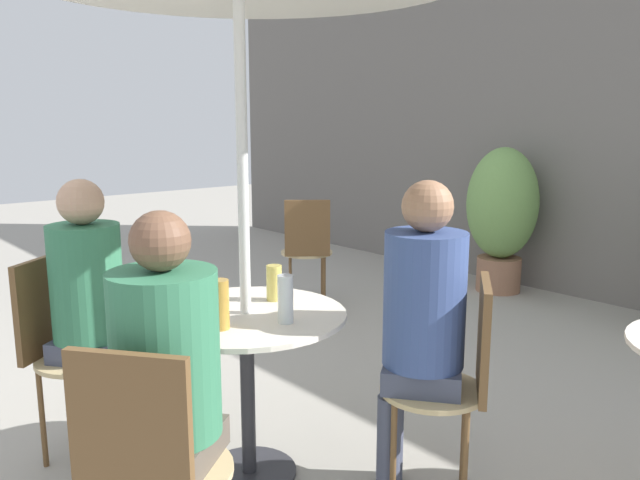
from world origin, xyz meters
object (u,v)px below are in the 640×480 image
beer_glass_0 (274,283)px  beer_glass_2 (220,304)px  bistro_chair_0 (63,338)px  bistro_chair_1 (149,461)px  seated_person_0 (90,295)px  bistro_chair_2 (457,370)px  seated_person_2 (421,314)px  beer_glass_3 (285,299)px  seated_person_1 (169,375)px  potted_plant_0 (502,211)px  cafe_table_near (247,347)px  beer_glass_1 (200,291)px  bistro_chair_3 (307,244)px

beer_glass_0 → beer_glass_2: beer_glass_2 is taller
bistro_chair_0 → beer_glass_2: bearing=-104.2°
bistro_chair_1 → seated_person_0: (-1.07, 0.26, 0.21)m
bistro_chair_2 → seated_person_2: seated_person_2 is taller
seated_person_0 → beer_glass_3: size_ratio=6.62×
bistro_chair_0 → beer_glass_3: bearing=-94.7°
bistro_chair_2 → beer_glass_3: 0.71m
seated_person_0 → seated_person_1: size_ratio=1.01×
bistro_chair_1 → potted_plant_0: 4.28m
potted_plant_0 → cafe_table_near: bearing=-74.0°
beer_glass_1 → beer_glass_3: 0.41m
bistro_chair_1 → potted_plant_0: bearing=-106.5°
potted_plant_0 → seated_person_0: bearing=-84.0°
bistro_chair_3 → seated_person_1: seated_person_1 is taller
cafe_table_near → potted_plant_0: size_ratio=0.65×
bistro_chair_2 → seated_person_2: bearing=-90.0°
seated_person_1 → seated_person_2: 0.99m
seated_person_1 → beer_glass_2: bearing=-86.7°
cafe_table_near → beer_glass_2: bearing=-61.2°
beer_glass_3 → potted_plant_0: 3.49m
beer_glass_2 → potted_plant_0: (-1.06, 3.52, -0.10)m
bistro_chair_3 → seated_person_2: bearing=98.1°
beer_glass_2 → potted_plant_0: 3.68m
bistro_chair_0 → bistro_chair_1: size_ratio=1.00×
bistro_chair_2 → seated_person_1: (-0.26, -1.06, 0.19)m
seated_person_2 → potted_plant_0: bearing=171.0°
beer_glass_1 → cafe_table_near: bearing=29.5°
beer_glass_0 → beer_glass_1: 0.32m
bistro_chair_1 → seated_person_1: seated_person_1 is taller
seated_person_0 → beer_glass_0: bearing=-75.3°
seated_person_0 → potted_plant_0: (-0.39, 3.75, -0.03)m
beer_glass_3 → bistro_chair_2: bearing=43.9°
bistro_chair_3 → potted_plant_0: size_ratio=0.71×
bistro_chair_3 → beer_glass_0: (1.54, -1.48, 0.25)m
cafe_table_near → bistro_chair_2: (0.68, 0.50, -0.02)m
beer_glass_2 → bistro_chair_2: bearing=49.8°
seated_person_2 → bistro_chair_3: bearing=-156.6°
cafe_table_near → beer_glass_1: 0.30m
seated_person_2 → potted_plant_0: size_ratio=1.00×
seated_person_1 → beer_glass_2: seated_person_1 is taller
bistro_chair_0 → beer_glass_3: (0.88, 0.55, 0.27)m
bistro_chair_2 → beer_glass_1: bistro_chair_2 is taller
seated_person_0 → bistro_chair_0: bearing=90.0°
bistro_chair_1 → beer_glass_2: bearing=-87.5°
seated_person_2 → bistro_chair_0: bearing=-90.0°
bistro_chair_3 → beer_glass_2: bearing=80.8°
seated_person_2 → seated_person_1: bearing=-45.0°
bistro_chair_1 → beer_glass_2: 0.69m
cafe_table_near → beer_glass_2: beer_glass_2 is taller
bistro_chair_2 → cafe_table_near: bearing=-90.0°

